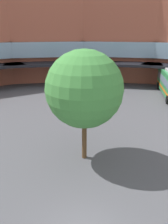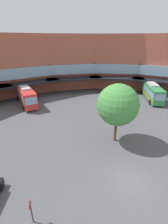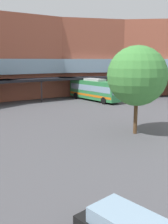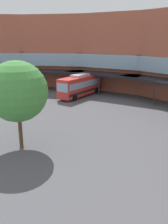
# 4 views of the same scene
# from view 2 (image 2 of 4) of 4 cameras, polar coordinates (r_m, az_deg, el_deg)

# --- Properties ---
(ground_plane) EXTENTS (123.62, 123.62, 0.00)m
(ground_plane) POSITION_cam_2_polar(r_m,az_deg,el_deg) (18.81, 15.73, -22.28)
(ground_plane) COLOR #515156
(station_building) EXTENTS (80.85, 43.05, 14.62)m
(station_building) POSITION_cam_2_polar(r_m,az_deg,el_deg) (35.09, -0.89, 13.84)
(station_building) COLOR #AD5942
(station_building) RESTS_ON ground
(bus_1) EXTENTS (5.30, 10.45, 3.97)m
(bus_1) POSITION_cam_2_polar(r_m,az_deg,el_deg) (38.03, -19.66, 5.40)
(bus_1) COLOR red
(bus_1) RESTS_ON ground
(bus_3) EXTENTS (5.98, 11.65, 3.79)m
(bus_3) POSITION_cam_2_polar(r_m,az_deg,el_deg) (42.57, 22.64, 6.74)
(bus_3) COLOR #338C4C
(bus_3) RESTS_ON ground
(plaza_tree) EXTENTS (5.55, 5.55, 8.27)m
(plaza_tree) POSITION_cam_2_polar(r_m,az_deg,el_deg) (21.77, 11.75, 2.43)
(plaza_tree) COLOR brown
(plaza_tree) RESTS_ON ground
(stop_sign_post) EXTENTS (0.11, 0.60, 2.35)m
(stop_sign_post) POSITION_cam_2_polar(r_m,az_deg,el_deg) (15.08, -18.03, -29.77)
(stop_sign_post) COLOR #2D2D33
(stop_sign_post) RESTS_ON ground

